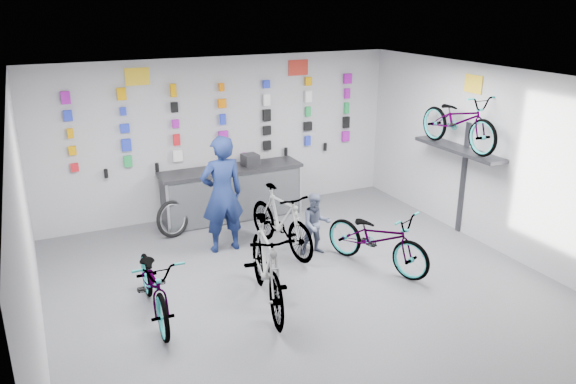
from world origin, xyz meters
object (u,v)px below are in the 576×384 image
bike_service (281,220)px  clerk (222,194)px  bike_left (154,283)px  counter (232,194)px  bike_right (377,238)px  customer (316,224)px  bike_center (266,265)px

bike_service → clerk: (-0.86, 0.43, 0.44)m
bike_left → counter: bearing=55.9°
bike_service → bike_right: bearing=-56.6°
bike_right → customer: size_ratio=1.78×
bike_left → customer: customer is taller
customer → bike_service: bearing=152.4°
counter → clerk: clerk is taller
bike_right → clerk: (-1.95, 1.63, 0.49)m
bike_center → clerk: 2.00m
bike_left → bike_right: 3.45m
bike_center → clerk: bearing=100.0°
counter → customer: size_ratio=2.59×
counter → bike_center: 3.32m
counter → bike_service: 1.73m
bike_service → clerk: 1.05m
bike_left → clerk: (1.50, 1.59, 0.50)m
counter → clerk: size_ratio=1.38×
bike_left → clerk: 2.24m
bike_center → counter: bearing=89.8°
customer → bike_right: bearing=-42.5°
bike_center → bike_service: size_ratio=1.11×
bike_center → bike_service: bike_center is taller
bike_right → clerk: 2.58m
bike_right → bike_service: 1.62m
bike_left → bike_service: size_ratio=1.01×
bike_left → bike_center: bearing=-12.2°
bike_left → customer: bearing=18.2°
bike_service → customer: bearing=-47.1°
bike_center → bike_right: (2.01, 0.33, -0.11)m
customer → clerk: bearing=159.7°
bike_center → customer: bike_center is taller
bike_right → counter: bearing=92.2°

